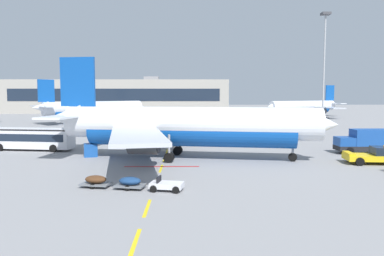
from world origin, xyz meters
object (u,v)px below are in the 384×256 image
Objects in this scene: pushback_tug at (375,156)px; uld_cargo_container at (91,150)px; airliner_mid_left at (304,107)px; apron_shuttle_bus at (30,137)px; fuel_service_truck at (365,141)px; apron_light_mast_far at (324,57)px; airliner_foreground at (185,126)px; airliner_far_center at (93,109)px; baggage_train at (130,183)px.

pushback_tug reaches higher than uld_cargo_container.
apron_shuttle_bus is at bearing -129.85° from airliner_mid_left.
apron_light_mast_far reaches higher than fuel_service_truck.
airliner_foreground is 22.68m from apron_shuttle_bus.
airliner_foreground is 2.83× the size of apron_shuttle_bus.
airliner_far_center reaches higher than airliner_mid_left.
airliner_far_center is at bearing 106.24° from baggage_train.
airliner_foreground reaches higher than baggage_train.
fuel_service_truck is 35.10m from uld_cargo_container.
apron_shuttle_bus is (-60.25, -72.18, -1.67)m from airliner_mid_left.
airliner_mid_left reaches higher than pushback_tug.
airliner_foreground reaches higher than airliner_mid_left.
fuel_service_truck reaches higher than baggage_train.
baggage_train is 0.35× the size of apron_light_mast_far.
baggage_train is 17.50m from uld_cargo_container.
apron_light_mast_far is at bearing 29.70° from apron_shuttle_bus.
uld_cargo_container is at bearing 114.65° from baggage_train.
airliner_far_center is at bearing -159.95° from airliner_mid_left.
airliner_far_center is 1.14× the size of apron_light_mast_far.
baggage_train is at bearing -65.35° from uld_cargo_container.
apron_shuttle_bus is (-21.42, 7.09, -2.20)m from airliner_foreground.
airliner_far_center is at bearing 132.66° from fuel_service_truck.
uld_cargo_container is (9.72, -5.42, -0.95)m from apron_shuttle_bus.
apron_shuttle_bus is (3.44, -48.94, -1.86)m from airliner_far_center.
airliner_foreground is 1.40× the size of apron_light_mast_far.
airliner_far_center is 73.24m from baggage_train.
airliner_mid_left is 3.31× the size of baggage_train.
fuel_service_truck is at bearing 9.06° from airliner_foreground.
apron_light_mast_far is at bearing 39.93° from uld_cargo_container.
apron_shuttle_bus is at bearing 161.68° from airliner_foreground.
airliner_far_center reaches higher than pushback_tug.
apron_light_mast_far is at bearing -20.18° from airliner_far_center.
baggage_train is at bearing -73.76° from airliner_far_center.
airliner_foreground is at bearing 72.79° from baggage_train.
airliner_mid_left is at bearing 50.15° from apron_shuttle_bus.
airliner_mid_left is (17.69, 82.76, 2.52)m from pushback_tug.
airliner_far_center is 3.99× the size of fuel_service_truck.
apron_light_mast_far is (41.11, 34.41, 14.60)m from uld_cargo_container.
pushback_tug is 27.71m from baggage_train.
fuel_service_truck is 0.28× the size of apron_light_mast_far.
fuel_service_truck is 3.59× the size of uld_cargo_container.
apron_light_mast_far reaches higher than airliner_foreground.
airliner_mid_left is at bearing 78.41° from fuel_service_truck.
airliner_mid_left reaches higher than baggage_train.
airliner_foreground is 21.64m from pushback_tug.
airliner_mid_left is 77.15m from fuel_service_truck.
uld_cargo_container is at bearing -140.07° from apron_light_mast_far.
baggage_train is at bearing -157.19° from pushback_tug.
pushback_tug is 0.22× the size of airliner_mid_left.
airliner_mid_left reaches higher than uld_cargo_container.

